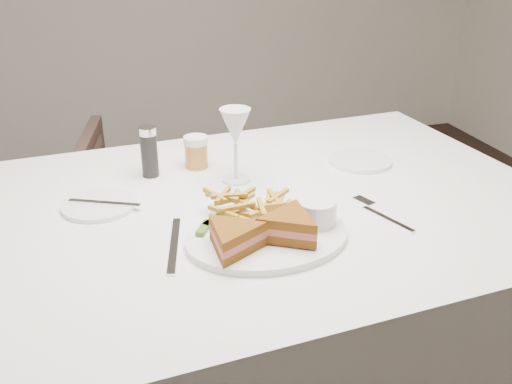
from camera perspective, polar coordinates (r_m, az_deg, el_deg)
name	(u,v)px	position (r m, az deg, el deg)	size (l,w,h in m)	color
table	(250,339)	(1.45, -0.58, -14.53)	(1.36, 0.91, 0.75)	silver
chair_far	(168,196)	(2.28, -8.79, -0.38)	(0.63, 0.59, 0.65)	#4E3830
table_setting	(249,201)	(1.17, -0.68, -0.89)	(0.81, 0.58, 0.18)	white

